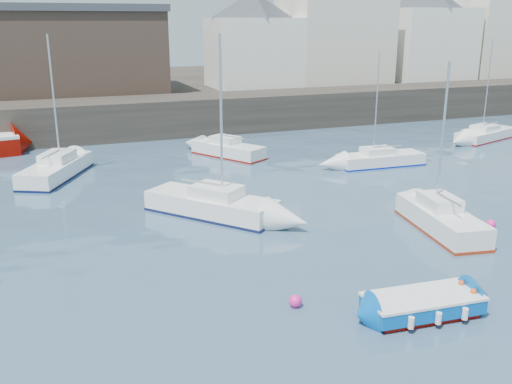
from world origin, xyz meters
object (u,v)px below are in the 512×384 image
object	(u,v)px
sailboat_d	(380,159)
sailboat_f	(228,149)
sailboat_b	(212,204)
buoy_near	(295,307)
sailboat_h	(56,169)
buoy_far	(189,197)
sailboat_c	(441,218)
buoy_mid	(490,228)
blue_dinghy	(422,304)
sailboat_g	(486,134)

from	to	relation	value
sailboat_d	sailboat_f	distance (m)	10.40
sailboat_b	buoy_near	bearing A→B (deg)	-90.50
sailboat_h	buoy_far	distance (m)	9.35
sailboat_b	sailboat_h	xyz separation A→B (m)	(-6.75, 10.00, -0.01)
sailboat_c	buoy_near	distance (m)	10.03
buoy_near	buoy_mid	distance (m)	11.95
blue_dinghy	buoy_mid	bearing A→B (deg)	35.16
sailboat_h	buoy_near	xyz separation A→B (m)	(6.66, -19.87, -0.54)
sailboat_h	buoy_mid	distance (m)	24.36
blue_dinghy	buoy_near	distance (m)	4.09
blue_dinghy	sailboat_b	bearing A→B (deg)	106.34
sailboat_c	blue_dinghy	bearing A→B (deg)	-131.97
sailboat_f	buoy_mid	bearing A→B (deg)	-69.54
sailboat_h	buoy_mid	bearing A→B (deg)	-42.07
sailboat_g	buoy_near	size ratio (longest dim) A/B	17.61
buoy_near	buoy_far	world-z (taller)	buoy_near
sailboat_d	buoy_near	distance (m)	20.31
buoy_mid	buoy_far	world-z (taller)	buoy_mid
sailboat_d	buoy_near	size ratio (longest dim) A/B	16.55
sailboat_d	blue_dinghy	bearing A→B (deg)	-118.92
sailboat_c	buoy_far	bearing A→B (deg)	136.24
sailboat_f	sailboat_g	size ratio (longest dim) A/B	0.93
buoy_mid	buoy_far	bearing A→B (deg)	140.60
sailboat_b	blue_dinghy	bearing A→B (deg)	-73.66
sailboat_h	buoy_near	distance (m)	20.97
buoy_near	buoy_mid	world-z (taller)	buoy_mid
sailboat_c	sailboat_d	size ratio (longest dim) A/B	1.02
sailboat_g	buoy_mid	size ratio (longest dim) A/B	17.32
sailboat_c	buoy_mid	world-z (taller)	sailboat_c
blue_dinghy	sailboat_d	xyz separation A→B (m)	(9.63, 17.43, 0.04)
sailboat_c	sailboat_f	xyz separation A→B (m)	(-4.38, 17.31, -0.06)
buoy_far	sailboat_d	bearing A→B (deg)	9.87
sailboat_b	sailboat_g	bearing A→B (deg)	20.96
sailboat_d	buoy_far	bearing A→B (deg)	-170.13
sailboat_g	buoy_mid	distance (m)	21.47
buoy_mid	sailboat_f	bearing A→B (deg)	110.46
sailboat_f	sailboat_h	distance (m)	11.50
blue_dinghy	buoy_near	bearing A→B (deg)	150.91
sailboat_g	buoy_far	bearing A→B (deg)	-165.80
sailboat_h	buoy_far	size ratio (longest dim) A/B	22.45
sailboat_b	buoy_mid	world-z (taller)	sailboat_b
blue_dinghy	sailboat_h	distance (m)	24.12
sailboat_c	sailboat_g	size ratio (longest dim) A/B	0.96
buoy_near	sailboat_g	bearing A→B (deg)	37.49
buoy_far	sailboat_h	bearing A→B (deg)	133.60
blue_dinghy	buoy_mid	distance (m)	9.62
sailboat_h	sailboat_b	bearing A→B (deg)	-55.99
sailboat_h	buoy_mid	size ratio (longest dim) A/B	18.67
sailboat_d	buoy_mid	xyz separation A→B (m)	(-1.77, -11.89, -0.44)
sailboat_d	buoy_near	world-z (taller)	sailboat_d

